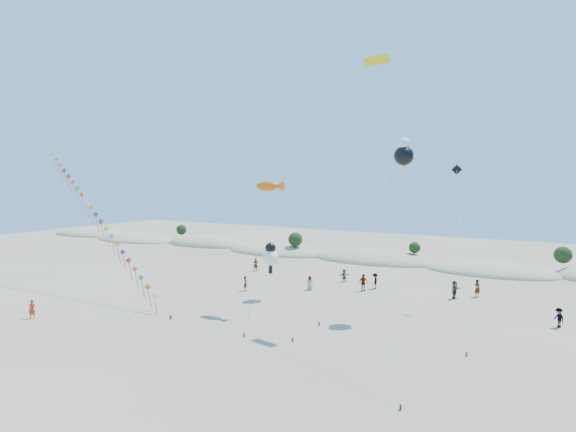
{
  "coord_description": "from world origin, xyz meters",
  "views": [
    {
      "loc": [
        24.06,
        -21.13,
        11.76
      ],
      "look_at": [
        3.71,
        14.0,
        8.66
      ],
      "focal_mm": 30.0,
      "sensor_mm": 36.0,
      "label": 1
    }
  ],
  "objects_px": {
    "fish_kite": "(270,186)",
    "parafoil_kite": "(377,66)",
    "flyer_foreground": "(32,309)",
    "kite_train": "(96,216)"
  },
  "relations": [
    {
      "from": "fish_kite",
      "to": "parafoil_kite",
      "type": "bearing_deg",
      "value": 7.99
    },
    {
      "from": "parafoil_kite",
      "to": "flyer_foreground",
      "type": "height_order",
      "value": "parafoil_kite"
    },
    {
      "from": "kite_train",
      "to": "fish_kite",
      "type": "distance_m",
      "value": 19.54
    },
    {
      "from": "kite_train",
      "to": "fish_kite",
      "type": "relative_size",
      "value": 2.19
    },
    {
      "from": "parafoil_kite",
      "to": "flyer_foreground",
      "type": "relative_size",
      "value": 13.52
    },
    {
      "from": "flyer_foreground",
      "to": "kite_train",
      "type": "bearing_deg",
      "value": 74.31
    },
    {
      "from": "flyer_foreground",
      "to": "fish_kite",
      "type": "bearing_deg",
      "value": 4.17
    },
    {
      "from": "kite_train",
      "to": "flyer_foreground",
      "type": "xyz_separation_m",
      "value": [
        3.23,
        -9.25,
        -7.13
      ]
    },
    {
      "from": "kite_train",
      "to": "flyer_foreground",
      "type": "bearing_deg",
      "value": -70.76
    },
    {
      "from": "fish_kite",
      "to": "parafoil_kite",
      "type": "xyz_separation_m",
      "value": [
        9.43,
        1.32,
        9.77
      ]
    }
  ]
}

